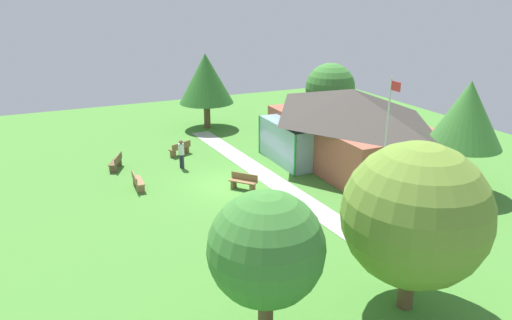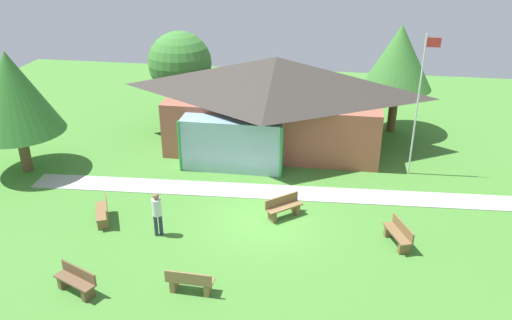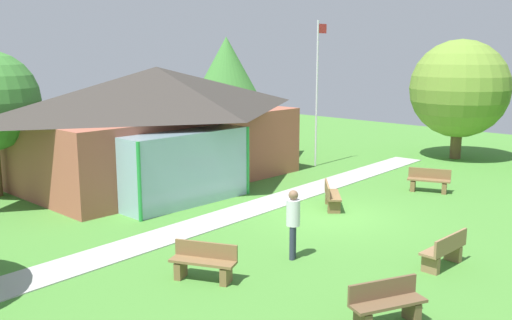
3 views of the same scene
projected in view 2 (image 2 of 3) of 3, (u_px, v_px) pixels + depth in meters
name	position (u px, v px, depth m)	size (l,w,h in m)	color
ground_plane	(262.00, 220.00, 20.34)	(44.00, 44.00, 0.00)	#478433
pavilion	(274.00, 100.00, 26.35)	(11.30, 7.70, 4.47)	#A35642
footpath	(270.00, 192.00, 22.37)	(20.78, 1.30, 0.03)	#ADADA8
flagpole	(419.00, 101.00, 22.54)	(0.64, 0.08, 6.36)	silver
bench_mid_right	(399.00, 235.00, 18.67)	(0.97, 1.56, 0.84)	brown
bench_front_left	(76.00, 281.00, 16.29)	(1.55, 1.01, 0.84)	brown
bench_front_center	(190.00, 282.00, 16.26)	(1.51, 0.49, 0.84)	olive
bench_mid_left	(103.00, 212.00, 20.09)	(1.04, 1.54, 0.84)	brown
bench_rear_near_path	(283.00, 207.00, 20.41)	(1.42, 1.31, 0.84)	brown
visitor_strolling_lawn	(157.00, 211.00, 18.96)	(0.34, 0.34, 1.74)	#2D3347
tree_west_hedge	(12.00, 93.00, 22.75)	(4.03, 4.03, 5.57)	brown
tree_behind_pavilion_left	(180.00, 64.00, 28.73)	(3.48, 3.48, 5.12)	brown
tree_behind_pavilion_right	(399.00, 57.00, 27.06)	(3.66, 3.66, 5.75)	brown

